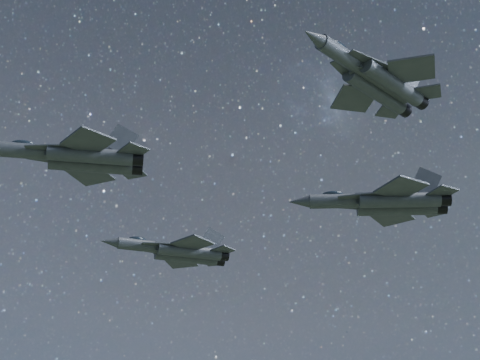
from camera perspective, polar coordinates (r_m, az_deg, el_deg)
name	(u,v)px	position (r m, az deg, el deg)	size (l,w,h in m)	color
jet_lead	(77,157)	(82.95, -12.54, 1.77)	(19.45, 13.31, 4.88)	#30353C
jet_left	(178,251)	(95.02, -4.86, -5.52)	(17.16, 12.08, 4.34)	#30353C
jet_right	(375,79)	(71.16, 10.42, 7.72)	(17.05, 11.28, 4.35)	#30353C
jet_slot	(385,202)	(88.56, 11.16, -1.70)	(19.39, 12.73, 4.99)	#30353C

